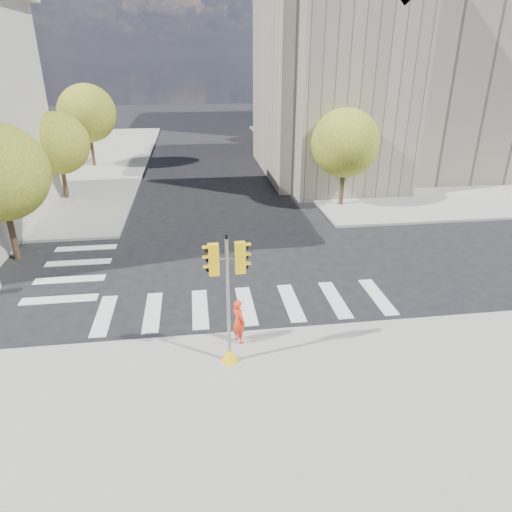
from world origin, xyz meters
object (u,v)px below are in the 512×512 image
at_px(lamp_near, 335,125).
at_px(photographer, 238,321).
at_px(lamp_far, 293,105).
at_px(traffic_signal, 228,312).

distance_m(lamp_near, photographer, 20.83).
bearing_deg(lamp_near, photographer, -114.94).
relative_size(lamp_near, photographer, 5.15).
distance_m(lamp_near, lamp_far, 14.00).
relative_size(lamp_near, traffic_signal, 1.91).
height_order(lamp_far, photographer, lamp_far).
distance_m(lamp_near, traffic_signal, 21.78).
relative_size(lamp_near, lamp_far, 1.00).
xyz_separation_m(lamp_near, photographer, (-8.65, -18.60, -3.64)).
height_order(lamp_near, photographer, lamp_near).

